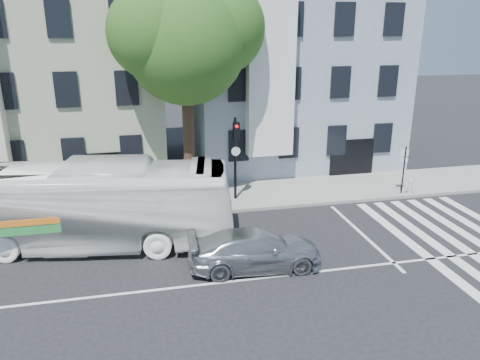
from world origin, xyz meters
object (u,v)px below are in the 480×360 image
object	(u,v)px
bus	(76,206)
fire_hydrant	(410,186)
traffic_signal	(236,149)
sedan	(255,250)

from	to	relation	value
bus	fire_hydrant	size ratio (longest dim) A/B	15.95
traffic_signal	bus	bearing A→B (deg)	-162.18
traffic_signal	sedan	bearing A→B (deg)	-103.86
bus	sedan	world-z (taller)	bus
bus	sedan	size ratio (longest dim) A/B	2.54
sedan	fire_hydrant	size ratio (longest dim) A/B	6.27
bus	traffic_signal	distance (m)	7.85
fire_hydrant	sedan	bearing A→B (deg)	-150.01
bus	fire_hydrant	xyz separation A→B (m)	(15.85, 2.31, -1.16)
traffic_signal	fire_hydrant	size ratio (longest dim) A/B	5.50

